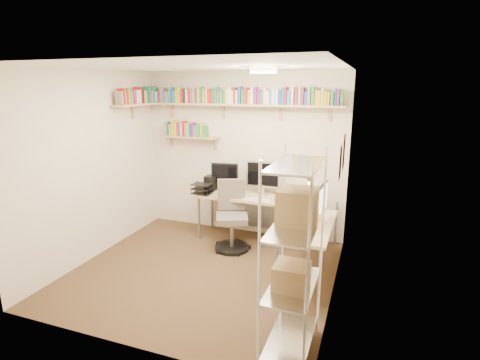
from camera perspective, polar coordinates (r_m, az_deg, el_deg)
name	(u,v)px	position (r m, az deg, el deg)	size (l,w,h in m)	color
ground	(203,271)	(4.92, -5.63, -13.70)	(3.20, 3.20, 0.00)	#422C1C
room_shell	(200,151)	(4.41, -6.05, 4.35)	(3.24, 3.04, 2.52)	beige
wall_shelves	(212,104)	(5.71, -4.26, 11.49)	(3.12, 1.09, 0.80)	tan
corner_desk	(262,202)	(5.32, 3.30, -3.38)	(2.15, 1.78, 1.21)	beige
office_chair	(232,220)	(5.39, -1.26, -6.19)	(0.57, 0.58, 0.99)	black
wire_rack	(294,242)	(3.15, 8.29, -9.31)	(0.38, 0.78, 1.80)	silver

